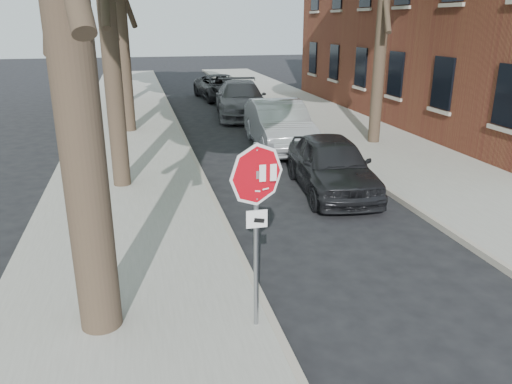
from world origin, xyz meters
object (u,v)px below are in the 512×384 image
at_px(stop_sign, 256,202).
at_px(car_c, 241,99).
at_px(car_b, 279,125).
at_px(car_a, 332,165).
at_px(car_d, 221,87).

relative_size(stop_sign, car_c, 0.48).
bearing_deg(car_c, car_b, -82.94).
relative_size(car_a, car_b, 0.87).
xyz_separation_m(car_a, car_d, (0.00, 16.56, -0.04)).
bearing_deg(car_c, car_d, 97.06).
height_order(car_a, car_c, car_c).
height_order(car_c, car_d, car_c).
bearing_deg(car_d, car_a, -95.14).
height_order(car_b, car_c, car_b).
relative_size(stop_sign, car_d, 0.54).
relative_size(car_c, car_d, 1.11).
distance_m(car_c, car_d, 5.43).
bearing_deg(car_b, car_c, 93.47).
relative_size(car_b, car_d, 1.00).
bearing_deg(car_c, car_a, -82.94).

